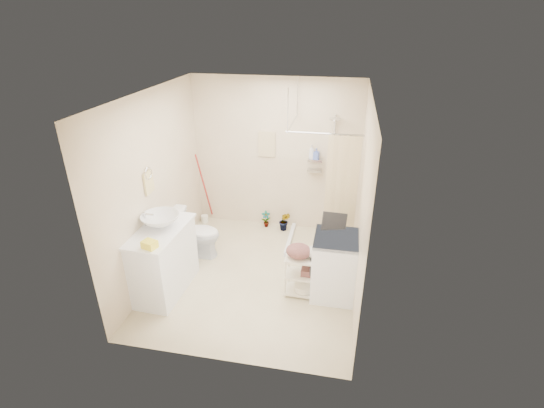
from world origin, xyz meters
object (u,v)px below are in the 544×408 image
at_px(vanity, 162,260).
at_px(toilet, 196,233).
at_px(washing_machine, 336,266).
at_px(laundry_rack, 305,272).

distance_m(vanity, toilet, 0.94).
height_order(toilet, washing_machine, washing_machine).
bearing_deg(laundry_rack, washing_machine, 13.99).
bearing_deg(washing_machine, toilet, 165.60).
distance_m(washing_machine, laundry_rack, 0.42).
xyz_separation_m(washing_machine, laundry_rack, (-0.40, -0.09, -0.09)).
distance_m(vanity, washing_machine, 2.33).
height_order(toilet, laundry_rack, toilet).
height_order(vanity, laundry_rack, vanity).
height_order(vanity, toilet, vanity).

